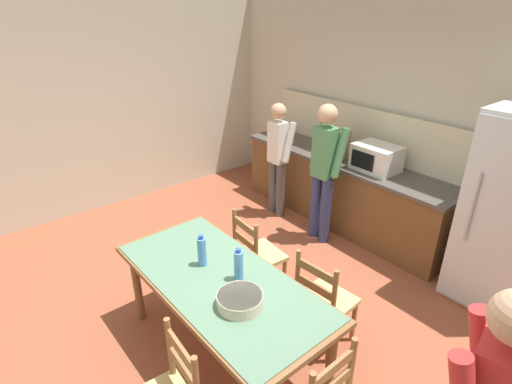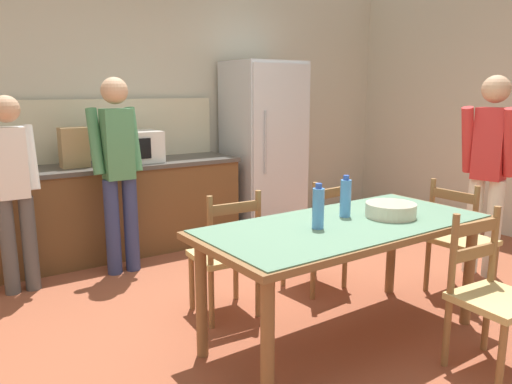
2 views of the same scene
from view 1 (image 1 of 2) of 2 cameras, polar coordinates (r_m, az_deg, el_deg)
The scene contains 15 objects.
ground_plane at distance 3.78m, azimuth -1.82°, elevation -19.28°, with size 8.32×8.32×0.00m, color brown.
wall_back at distance 4.92m, azimuth 23.77°, elevation 9.10°, with size 6.52×0.12×2.90m, color beige.
wall_left at distance 5.78m, azimuth -22.39°, elevation 11.51°, with size 0.12×5.20×2.90m, color beige.
kitchen_counter at distance 5.33m, azimuth 12.02°, elevation 0.32°, with size 3.02×0.66×0.88m.
counter_splashback at distance 5.31m, azimuth 14.94°, elevation 8.46°, with size 2.98×0.03×0.60m, color beige.
microwave at distance 4.83m, azimuth 16.81°, elevation 4.70°, with size 0.50×0.39×0.30m.
paper_bag at distance 5.13m, azimuth 11.75°, elevation 6.81°, with size 0.24×0.16×0.36m, color tan.
dining_table at distance 3.14m, azimuth -5.11°, elevation -13.45°, with size 1.90×0.90×0.77m.
bottle_near_centre at distance 3.18m, azimuth -7.74°, elevation -8.39°, with size 0.07×0.07×0.27m.
bottle_off_centre at distance 3.01m, azimuth -2.51°, elevation -10.41°, with size 0.07×0.07×0.27m.
serving_bowl at distance 2.82m, azimuth -2.31°, elevation -15.10°, with size 0.32×0.32×0.09m.
chair_side_far_right at distance 3.44m, azimuth 9.62°, elevation -15.08°, with size 0.45×0.43×0.91m.
chair_side_far_left at distance 3.92m, azimuth 0.09°, elevation -9.03°, with size 0.45×0.43×0.91m.
person_at_sink at distance 5.24m, azimuth 3.14°, elevation 5.38°, with size 0.39×0.27×1.54m.
person_at_counter at distance 4.66m, azimuth 9.69°, elevation 3.49°, with size 0.42×0.29×1.68m.
Camera 1 is at (2.16, -1.59, 2.66)m, focal length 28.00 mm.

